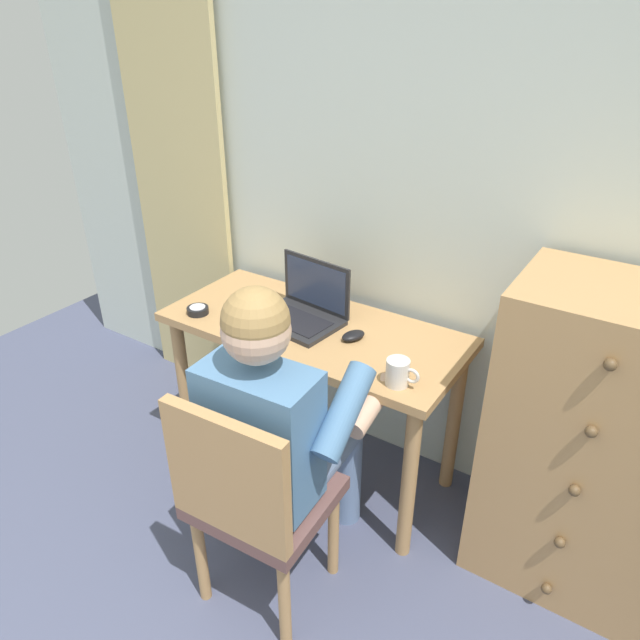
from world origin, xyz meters
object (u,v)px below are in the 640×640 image
Objects in this scene: desk_clock at (198,310)px; laptop at (303,308)px; dresser at (590,446)px; coffee_mug at (398,373)px; computer_mouse at (353,336)px; chair at (252,498)px; person_seated at (282,421)px; desk at (313,350)px.

laptop is at bearing 26.62° from desk_clock.
coffee_mug is (-0.60, -0.24, 0.21)m from dresser.
computer_mouse is 1.11× the size of desk_clock.
computer_mouse is at bearing 14.55° from desk_clock.
desk_clock is at bearing 143.46° from chair.
person_seated reaches higher than chair.
computer_mouse is 0.67m from desk_clock.
desk is at bearing -160.40° from computer_mouse.
chair is 8.71× the size of computer_mouse.
person_seated is (-0.86, -0.55, 0.10)m from dresser.
desk_clock is at bearing 154.41° from person_seated.
person_seated is 0.42m from coffee_mug.
laptop reaches higher than coffee_mug.
desk is at bearing 113.14° from person_seated.
chair is at bearing -71.97° from desk.
laptop is at bearing 111.93° from chair.
coffee_mug is at bearing -21.48° from laptop.
computer_mouse is at bearing -6.81° from laptop.
dresser is 0.95× the size of person_seated.
desk_clock is (-0.46, -0.17, 0.13)m from desk.
laptop is at bearing -165.33° from computer_mouse.
dresser is 0.68m from coffee_mug.
laptop is 0.26m from computer_mouse.
desk is at bearing -21.14° from laptop.
chair is at bearing -68.07° from laptop.
dresser is at bearing 32.75° from person_seated.
desk is 12.27× the size of computer_mouse.
computer_mouse is (-0.88, -0.06, 0.18)m from dresser.
coffee_mug is at bearing -11.26° from computer_mouse.
desk is 10.23× the size of coffee_mug.
coffee_mug is (0.53, -0.21, -0.00)m from laptop.
dresser is 12.57× the size of desk_clock.
dresser is 9.43× the size of coffee_mug.
computer_mouse reaches higher than desk.
chair is 0.26m from person_seated.
dresser reaches higher than computer_mouse.
desk is 1.03× the size of person_seated.
person_seated is at bearing -147.25° from dresser.
coffee_mug reaches higher than computer_mouse.
dresser is at bearing 21.92° from coffee_mug.
laptop is (-0.06, 0.02, 0.17)m from desk.
person_seated is (0.21, -0.50, 0.06)m from desk.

